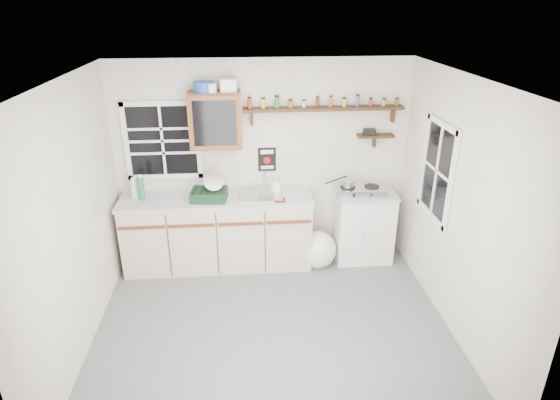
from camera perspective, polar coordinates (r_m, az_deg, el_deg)
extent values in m
cube|color=#595A5C|center=(5.03, -0.88, -15.14)|extent=(3.60, 3.20, 0.02)
cube|color=silver|center=(3.97, -1.10, 14.56)|extent=(3.60, 3.20, 0.02)
cube|color=#BCB5A8|center=(4.61, -24.06, -2.72)|extent=(0.02, 3.20, 2.50)
cube|color=#BCB5A8|center=(4.81, 21.06, -1.13)|extent=(0.02, 3.20, 2.50)
cube|color=#BCB5A8|center=(5.84, -2.09, 4.74)|extent=(3.60, 0.02, 2.50)
cube|color=#BCB5A8|center=(2.99, 1.28, -15.47)|extent=(3.60, 0.02, 2.50)
cube|color=#C1B6A0|center=(5.88, -7.53, -3.94)|extent=(2.27, 0.60, 0.88)
cube|color=#ACAFB4|center=(5.68, -7.78, 0.19)|extent=(2.31, 0.62, 0.04)
cube|color=#5A2D17|center=(5.60, -16.53, -3.26)|extent=(0.53, 0.02, 0.03)
cube|color=#5A2D17|center=(5.51, -10.74, -3.11)|extent=(0.53, 0.02, 0.03)
cube|color=#5A2D17|center=(5.47, -4.82, -2.92)|extent=(0.53, 0.02, 0.03)
cube|color=#5A2D17|center=(5.50, 1.11, -2.71)|extent=(0.53, 0.02, 0.03)
cube|color=silver|center=(6.08, 10.03, -3.12)|extent=(0.70, 0.55, 0.88)
cube|color=#ACAFB4|center=(5.89, 10.34, 0.84)|extent=(0.73, 0.57, 0.03)
cube|color=#ADADB1|center=(5.67, -2.38, 0.60)|extent=(0.52, 0.44, 0.03)
cylinder|color=#ADADB1|center=(5.77, -1.98, 2.47)|extent=(0.02, 0.02, 0.28)
cylinder|color=#ADADB1|center=(5.66, -1.97, 3.48)|extent=(0.02, 0.14, 0.02)
cube|color=#5D3317|center=(5.53, -7.87, 9.66)|extent=(0.60, 0.30, 0.65)
cube|color=black|center=(5.37, -7.94, 9.25)|extent=(0.48, 0.02, 0.52)
cylinder|color=#1A42AC|center=(5.46, -9.27, 13.48)|extent=(0.24, 0.24, 0.11)
cube|color=white|center=(5.44, -6.30, 13.77)|extent=(0.18, 0.15, 0.14)
cylinder|color=white|center=(5.41, -8.39, 13.38)|extent=(0.12, 0.12, 0.10)
cube|color=black|center=(5.65, 5.37, 11.05)|extent=(1.91, 0.18, 0.04)
cube|color=black|center=(5.62, -3.49, 10.01)|extent=(0.03, 0.10, 0.18)
cube|color=black|center=(5.92, 13.57, 10.08)|extent=(0.03, 0.10, 0.18)
cylinder|color=red|center=(5.54, -3.73, 11.67)|extent=(0.05, 0.05, 0.11)
cylinder|color=black|center=(5.53, -3.75, 12.33)|extent=(0.04, 0.04, 0.02)
cylinder|color=gold|center=(5.55, -2.05, 11.66)|extent=(0.05, 0.05, 0.10)
cylinder|color=black|center=(5.54, -2.06, 12.28)|extent=(0.05, 0.05, 0.02)
cylinder|color=#267226|center=(5.56, -0.38, 11.81)|extent=(0.06, 0.06, 0.13)
cylinder|color=black|center=(5.54, -0.38, 12.53)|extent=(0.05, 0.05, 0.02)
cylinder|color=#99591E|center=(5.58, 1.28, 11.60)|extent=(0.06, 0.06, 0.08)
cylinder|color=black|center=(5.57, 1.29, 12.07)|extent=(0.05, 0.05, 0.02)
cylinder|color=silver|center=(5.60, 2.93, 11.58)|extent=(0.05, 0.05, 0.07)
cylinder|color=black|center=(5.59, 2.94, 12.03)|extent=(0.04, 0.04, 0.02)
cylinder|color=#4C2614|center=(5.62, 4.58, 11.77)|extent=(0.05, 0.05, 0.11)
cylinder|color=black|center=(5.61, 4.60, 12.39)|extent=(0.04, 0.04, 0.02)
cylinder|color=#B24C19|center=(5.65, 6.21, 11.81)|extent=(0.05, 0.05, 0.12)
cylinder|color=black|center=(5.63, 6.24, 12.47)|extent=(0.04, 0.04, 0.02)
cylinder|color=gold|center=(5.68, 7.81, 11.66)|extent=(0.05, 0.05, 0.09)
cylinder|color=black|center=(5.67, 7.84, 12.19)|extent=(0.05, 0.05, 0.02)
cylinder|color=#334C8C|center=(5.71, 9.42, 11.82)|extent=(0.05, 0.05, 0.13)
cylinder|color=black|center=(5.70, 9.46, 12.51)|extent=(0.04, 0.04, 0.02)
cylinder|color=maroon|center=(5.76, 10.97, 11.58)|extent=(0.04, 0.04, 0.08)
cylinder|color=black|center=(5.75, 11.01, 12.06)|extent=(0.04, 0.04, 0.02)
cylinder|color=#BF8C3F|center=(5.80, 12.51, 11.50)|extent=(0.05, 0.05, 0.07)
cylinder|color=black|center=(5.79, 12.55, 11.94)|extent=(0.04, 0.04, 0.02)
cylinder|color=brown|center=(5.85, 14.03, 11.48)|extent=(0.05, 0.05, 0.08)
cylinder|color=black|center=(5.84, 14.08, 11.93)|extent=(0.04, 0.04, 0.02)
cube|color=black|center=(5.89, 11.57, 7.69)|extent=(0.45, 0.15, 0.03)
cube|color=black|center=(5.95, 11.40, 7.05)|extent=(0.03, 0.08, 0.14)
cube|color=black|center=(5.85, 10.85, 8.16)|extent=(0.14, 0.10, 0.07)
cube|color=black|center=(5.81, -1.59, 4.96)|extent=(0.22, 0.01, 0.30)
cube|color=white|center=(5.78, -1.60, 5.88)|extent=(0.16, 0.00, 0.05)
cylinder|color=#A50C0C|center=(5.81, -1.58, 4.85)|extent=(0.09, 0.01, 0.09)
cube|color=white|center=(5.84, -1.57, 4.01)|extent=(0.16, 0.00, 0.04)
cube|color=black|center=(5.80, -14.14, 7.00)|extent=(0.85, 0.02, 0.90)
cube|color=silver|center=(5.80, -14.14, 7.00)|extent=(0.93, 0.03, 0.98)
cube|color=black|center=(5.19, 18.64, 3.38)|extent=(0.02, 0.70, 1.00)
cube|color=silver|center=(5.19, 18.64, 3.38)|extent=(0.03, 0.78, 1.08)
cylinder|color=silver|center=(5.81, -17.34, 1.26)|extent=(0.09, 0.09, 0.23)
cylinder|color=white|center=(5.76, -17.49, 2.46)|extent=(0.05, 0.05, 0.03)
cylinder|color=#267447|center=(5.73, -16.56, 1.35)|extent=(0.07, 0.07, 0.28)
cylinder|color=white|center=(5.68, -16.74, 2.80)|extent=(0.04, 0.04, 0.03)
cube|color=black|center=(5.59, -8.63, 0.64)|extent=(0.44, 0.35, 0.12)
cylinder|color=#ADADB1|center=(5.54, -8.18, 1.83)|extent=(0.28, 0.31, 0.25)
imported|color=white|center=(5.70, -0.55, 1.77)|extent=(0.12, 0.12, 0.19)
cube|color=maroon|center=(5.50, -0.03, -0.04)|extent=(0.13, 0.11, 0.02)
cube|color=#ADADB1|center=(5.84, 9.68, 1.22)|extent=(0.63, 0.37, 0.08)
cylinder|color=black|center=(5.79, 8.26, 1.57)|extent=(0.18, 0.18, 0.01)
cylinder|color=black|center=(5.86, 11.14, 1.65)|extent=(0.18, 0.18, 0.01)
cylinder|color=#ADADB1|center=(5.77, 8.28, 1.92)|extent=(0.14, 0.14, 0.09)
cylinder|color=black|center=(5.79, 6.81, 2.45)|extent=(0.27, 0.10, 0.14)
ellipsoid|color=white|center=(5.92, 4.61, -6.08)|extent=(0.44, 0.40, 0.46)
cone|color=white|center=(5.83, 4.88, -4.26)|extent=(0.13, 0.13, 0.13)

